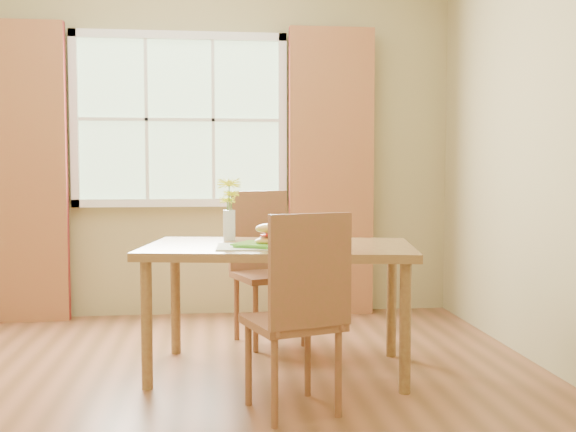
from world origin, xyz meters
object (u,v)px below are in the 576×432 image
Objects in this scene: dining_table at (279,258)px; chair_far at (264,259)px; water_glass at (326,236)px; chair_near at (300,305)px; flower_vase at (229,203)px; croissant_sandwich at (269,234)px.

chair_far is (-0.03, 0.70, -0.10)m from dining_table.
water_glass is at bearing -24.03° from dining_table.
chair_near is 0.63m from water_glass.
flower_vase is (-0.29, 0.97, 0.42)m from chair_near.
chair_near is 0.95× the size of chair_far.
chair_far is 5.98× the size of croissant_sandwich.
water_glass is 0.68m from flower_vase.
flower_vase is (-0.50, 0.43, 0.16)m from water_glass.
chair_near is at bearing -73.37° from flower_vase.
flower_vase is at bearing 143.44° from dining_table.
chair_far is 2.70× the size of flower_vase.
flower_vase reaches higher than water_glass.
dining_table is at bearing 146.52° from water_glass.
croissant_sandwich reaches higher than dining_table.
croissant_sandwich reaches higher than water_glass.
water_glass reaches higher than dining_table.
croissant_sandwich is at bearing -107.26° from dining_table.
water_glass is at bearing 50.42° from chair_near.
chair_near is 2.58× the size of flower_vase.
dining_table is 9.58× the size of croissant_sandwich.
dining_table is at bearing -106.34° from chair_far.
water_glass is 0.35× the size of flower_vase.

